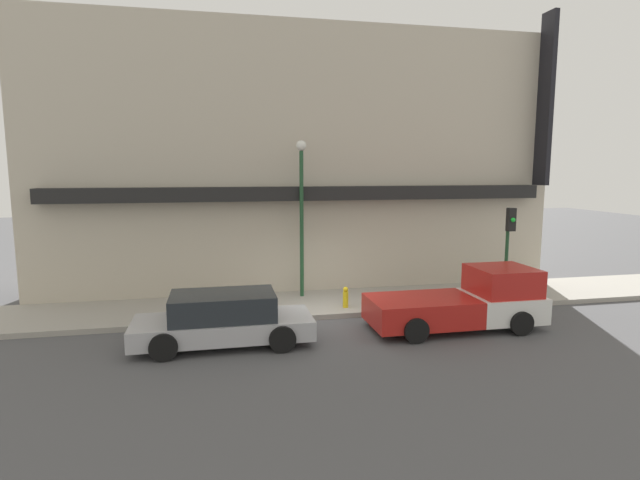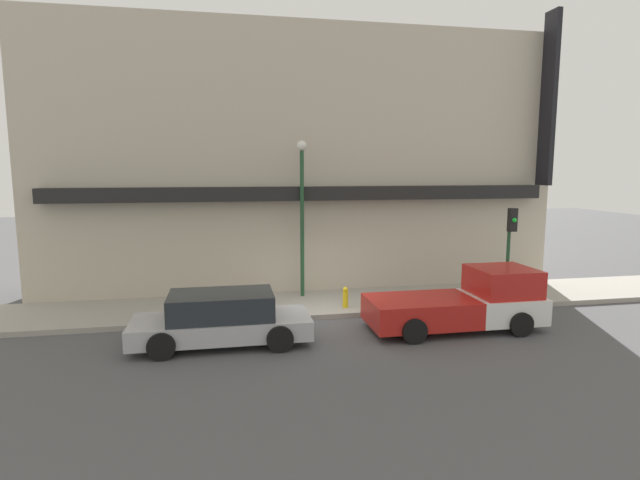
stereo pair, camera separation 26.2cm
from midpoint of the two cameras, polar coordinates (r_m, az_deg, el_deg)
ground_plane at (r=15.96m, az=1.01°, el=-9.11°), size 80.00×80.00×0.00m
sidewalk at (r=17.47m, az=-0.09°, el=-7.30°), size 36.00×3.25×0.17m
building at (r=19.91m, az=-1.74°, el=8.86°), size 19.80×3.80×10.69m
pickup_truck at (r=15.57m, az=16.73°, el=-6.88°), size 5.15×2.16×1.80m
parked_car at (r=13.89m, az=-10.64°, el=-8.86°), size 4.77×2.05×1.42m
fire_hydrant at (r=16.65m, az=3.37°, el=-6.55°), size 0.18×0.18×0.70m
street_lamp at (r=17.67m, az=-1.64°, el=4.57°), size 0.36×0.36×5.55m
traffic_light at (r=18.47m, az=21.30°, el=0.35°), size 0.28×0.42×3.23m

